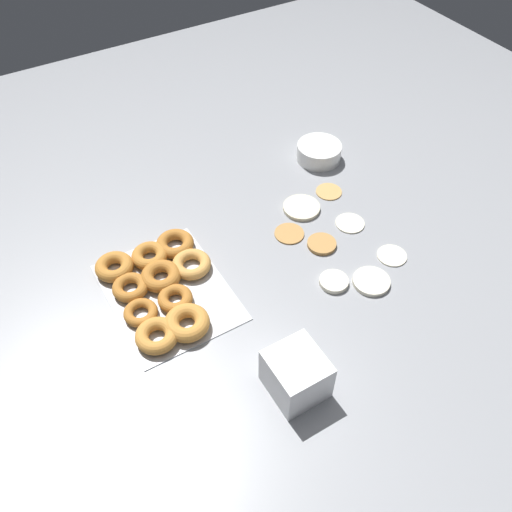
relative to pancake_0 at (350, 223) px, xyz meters
The scene contains 12 objects.
ground_plane 0.21m from the pancake_0, 79.38° to the right, with size 3.00×3.00×0.00m, color gray.
pancake_0 is the anchor object (origin of this frame).
pancake_1 0.16m from the pancake_0, 145.16° to the right, with size 0.12×0.12×0.01m, color beige.
pancake_2 0.24m from the pancake_0, 23.20° to the right, with size 0.10×0.10×0.01m, color silver.
pancake_3 0.17m from the pancake_0, ahead, with size 0.09×0.09×0.01m, color silver.
pancake_4 0.19m from the pancake_0, 107.29° to the right, with size 0.09×0.09×0.01m, color #B27F42.
pancake_5 0.13m from the pancake_0, 76.68° to the right, with size 0.09×0.09×0.01m, color #B27F42.
pancake_6 0.25m from the pancake_0, 47.84° to the right, with size 0.08×0.08×0.01m, color silver.
pancake_7 0.16m from the pancake_0, 168.42° to the left, with size 0.08×0.08×0.01m, color tan.
donut_tray 0.61m from the pancake_0, 94.95° to the right, with size 0.40×0.31×0.05m.
batter_bowl 0.33m from the pancake_0, 161.79° to the left, with size 0.15×0.15×0.06m.
container_stack 0.60m from the pancake_0, 50.12° to the right, with size 0.13×0.12×0.12m.
Camera 1 is at (0.85, -0.66, 1.16)m, focal length 38.00 mm.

